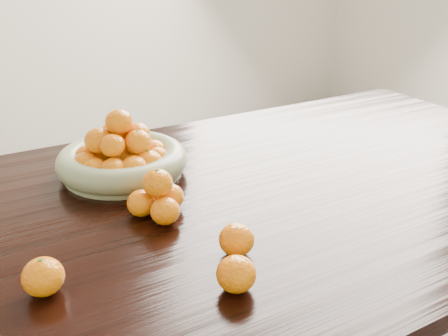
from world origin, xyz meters
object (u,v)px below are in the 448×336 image
dining_table (221,233)px  loose_orange_0 (43,277)px  fruit_bowl (122,158)px  orange_pyramid (159,198)px

dining_table → loose_orange_0: 0.45m
dining_table → fruit_bowl: size_ratio=6.43×
fruit_bowl → orange_pyramid: (-0.00, -0.23, -0.00)m
orange_pyramid → loose_orange_0: 0.29m
fruit_bowl → loose_orange_0: (-0.26, -0.38, -0.01)m
fruit_bowl → dining_table: bearing=-57.0°
orange_pyramid → loose_orange_0: size_ratio=1.82×
dining_table → orange_pyramid: orange_pyramid is taller
fruit_bowl → loose_orange_0: bearing=-124.2°
dining_table → fruit_bowl: (-0.15, 0.23, 0.13)m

